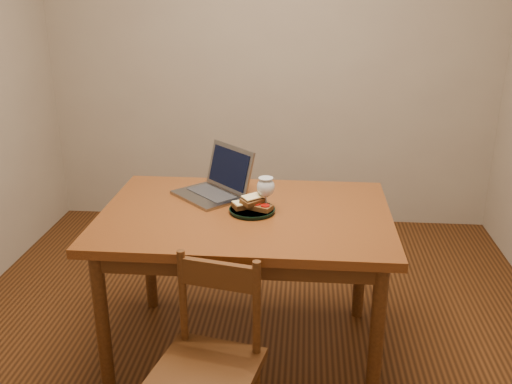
# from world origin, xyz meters

# --- Properties ---
(floor) EXTENTS (3.20, 3.20, 0.02)m
(floor) POSITION_xyz_m (0.00, 0.00, -0.01)
(floor) COLOR black
(floor) RESTS_ON ground
(back_wall) EXTENTS (3.20, 0.02, 2.60)m
(back_wall) POSITION_xyz_m (0.00, 1.61, 1.30)
(back_wall) COLOR gray
(back_wall) RESTS_ON floor
(front_wall) EXTENTS (3.20, 0.02, 2.60)m
(front_wall) POSITION_xyz_m (0.00, -1.61, 1.30)
(front_wall) COLOR gray
(front_wall) RESTS_ON floor
(table) EXTENTS (1.30, 0.90, 0.74)m
(table) POSITION_xyz_m (-0.00, -0.09, 0.65)
(table) COLOR #52260D
(table) RESTS_ON floor
(chair) EXTENTS (0.43, 0.42, 0.39)m
(chair) POSITION_xyz_m (-0.07, -0.72, 0.42)
(chair) COLOR #381D0B
(chair) RESTS_ON floor
(plate) EXTENTS (0.21, 0.21, 0.02)m
(plate) POSITION_xyz_m (0.03, -0.09, 0.75)
(plate) COLOR black
(plate) RESTS_ON table
(sandwich_cheese) EXTENTS (0.12, 0.10, 0.03)m
(sandwich_cheese) POSITION_xyz_m (-0.01, -0.09, 0.77)
(sandwich_cheese) COLOR #381E0C
(sandwich_cheese) RESTS_ON plate
(sandwich_tomato) EXTENTS (0.11, 0.09, 0.03)m
(sandwich_tomato) POSITION_xyz_m (0.07, -0.10, 0.77)
(sandwich_tomato) COLOR #381E0C
(sandwich_tomato) RESTS_ON plate
(sandwich_top) EXTENTS (0.11, 0.12, 0.03)m
(sandwich_top) POSITION_xyz_m (0.03, -0.09, 0.80)
(sandwich_top) COLOR #381E0C
(sandwich_top) RESTS_ON plate
(milk_glass) EXTENTS (0.08, 0.08, 0.16)m
(milk_glass) POSITION_xyz_m (0.09, -0.06, 0.82)
(milk_glass) COLOR white
(milk_glass) RESTS_ON table
(laptop) EXTENTS (0.42, 0.42, 0.23)m
(laptop) POSITION_xyz_m (-0.16, 0.12, 0.80)
(laptop) COLOR slate
(laptop) RESTS_ON table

